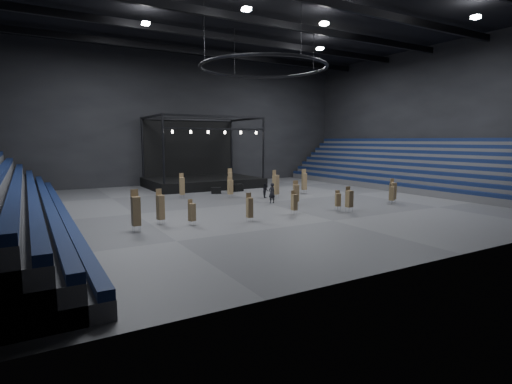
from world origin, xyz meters
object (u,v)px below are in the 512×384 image
chair_stack_0 (192,212)px  crew_member (266,190)px  chair_stack_10 (182,186)px  chair_stack_14 (136,210)px  chair_stack_6 (250,207)px  stage (201,176)px  chair_stack_1 (276,184)px  chair_stack_7 (230,187)px  chair_stack_9 (160,207)px  chair_stack_4 (349,198)px  flight_case_mid (238,188)px  chair_stack_3 (230,181)px  chair_stack_11 (392,193)px  chair_stack_8 (296,193)px  man_center (272,193)px  chair_stack_13 (393,190)px  chair_stack_12 (304,181)px  flight_case_left (216,190)px  chair_stack_5 (294,202)px  flight_case_right (236,188)px  chair_stack_2 (338,199)px

chair_stack_0 → crew_member: (11.95, 9.40, -0.23)m
chair_stack_10 → chair_stack_14: 15.68m
chair_stack_6 → chair_stack_10: chair_stack_10 is taller
stage → chair_stack_1: size_ratio=4.64×
chair_stack_7 → chair_stack_9: bearing=-140.6°
chair_stack_4 → chair_stack_9: (-15.63, 2.92, 0.16)m
flight_case_mid → chair_stack_3: bearing=-148.7°
chair_stack_9 → chair_stack_10: 13.35m
chair_stack_7 → chair_stack_4: bearing=-71.6°
chair_stack_11 → chair_stack_8: bearing=131.3°
chair_stack_9 → stage: bearing=47.9°
chair_stack_7 → chair_stack_14: 16.93m
chair_stack_8 → chair_stack_10: 12.54m
chair_stack_11 → chair_stack_14: size_ratio=0.69×
chair_stack_6 → man_center: 9.32m
chair_stack_6 → chair_stack_4: bearing=-0.2°
chair_stack_14 → man_center: chair_stack_14 is taller
stage → chair_stack_4: (3.74, -24.42, -0.28)m
chair_stack_1 → chair_stack_13: (8.36, -8.31, -0.28)m
chair_stack_0 → chair_stack_10: bearing=52.9°
chair_stack_6 → chair_stack_7: size_ratio=0.96×
chair_stack_10 → chair_stack_12: (13.69, -3.17, 0.08)m
man_center → chair_stack_11: bearing=143.5°
chair_stack_9 → chair_stack_7: bearing=29.8°
stage → chair_stack_7: bearing=-96.7°
flight_case_left → flight_case_mid: size_ratio=0.95×
chair_stack_4 → chair_stack_5: bearing=163.1°
chair_stack_6 → chair_stack_12: (13.49, 11.20, 0.31)m
flight_case_left → chair_stack_4: size_ratio=0.51×
chair_stack_0 → chair_stack_14: 4.00m
chair_stack_1 → chair_stack_14: bearing=-170.8°
flight_case_mid → flight_case_right: size_ratio=0.88×
chair_stack_12 → flight_case_mid: bearing=155.9°
chair_stack_0 → chair_stack_3: (10.35, 14.75, 0.44)m
chair_stack_7 → man_center: bearing=-73.8°
chair_stack_8 → chair_stack_1: bearing=100.8°
flight_case_right → stage: bearing=103.5°
chair_stack_3 → chair_stack_6: (-6.11, -15.68, -0.32)m
chair_stack_1 → crew_member: size_ratio=1.91×
chair_stack_7 → chair_stack_10: bearing=151.0°
chair_stack_4 → chair_stack_5: chair_stack_4 is taller
flight_case_right → chair_stack_14: chair_stack_14 is taller
chair_stack_0 → chair_stack_7: chair_stack_7 is taller
chair_stack_0 → chair_stack_1: 15.16m
chair_stack_8 → chair_stack_9: bearing=-150.4°
stage → chair_stack_10: (-5.99, -9.53, -0.08)m
chair_stack_0 → chair_stack_5: bearing=-20.5°
chair_stack_9 → chair_stack_5: bearing=-21.0°
chair_stack_2 → chair_stack_14: 17.51m
stage → man_center: bearing=-88.2°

